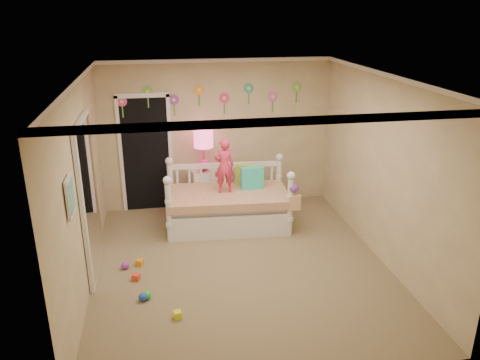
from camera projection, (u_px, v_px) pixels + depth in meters
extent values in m
cube|color=#7F684C|center=(241.00, 265.00, 6.59)|extent=(4.00, 4.50, 0.01)
cube|color=white|center=(241.00, 77.00, 5.69)|extent=(4.00, 4.50, 0.01)
cube|color=tan|center=(218.00, 135.00, 8.22)|extent=(4.00, 0.01, 2.60)
cube|color=tan|center=(81.00, 188.00, 5.81)|extent=(0.01, 4.50, 2.60)
cube|color=tan|center=(384.00, 169.00, 6.47)|extent=(0.01, 4.50, 2.60)
cube|color=#25BD96|center=(252.00, 178.00, 7.67)|extent=(0.37, 0.15, 0.36)
cube|color=#99D03F|center=(248.00, 175.00, 7.83)|extent=(0.39, 0.29, 0.35)
imported|color=#EB355B|center=(224.00, 166.00, 7.43)|extent=(0.33, 0.23, 0.88)
cube|color=white|center=(205.00, 190.00, 8.28)|extent=(0.49, 0.40, 0.74)
sphere|color=#F12074|center=(204.00, 165.00, 8.12)|extent=(0.20, 0.20, 0.20)
cylinder|color=#F12074|center=(204.00, 153.00, 8.05)|extent=(0.03, 0.03, 0.42)
cylinder|color=#FF4C80|center=(203.00, 138.00, 7.96)|extent=(0.33, 0.33, 0.31)
cube|color=black|center=(146.00, 153.00, 8.09)|extent=(0.90, 0.04, 2.07)
cube|color=white|center=(90.00, 197.00, 6.18)|extent=(0.07, 1.30, 2.10)
cube|color=white|center=(70.00, 196.00, 4.90)|extent=(0.05, 0.34, 0.42)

